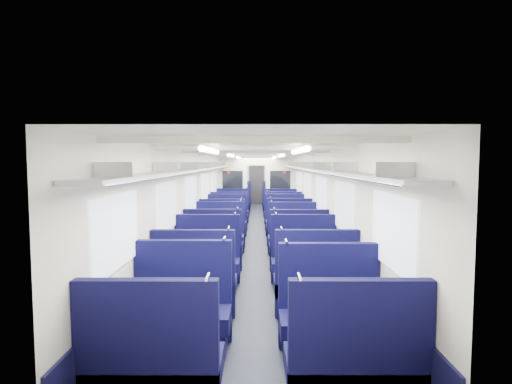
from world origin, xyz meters
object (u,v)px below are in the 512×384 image
Objects in this scene: seat_0 at (153,373)px; seat_27 at (274,199)px; seat_14 at (227,224)px; seat_18 at (232,213)px; seat_22 at (237,204)px; seat_10 at (219,238)px; bulkhead at (256,186)px; seat_4 at (195,287)px; seat_11 at (293,240)px; seat_8 at (214,250)px; end_door at (257,184)px; seat_21 at (278,207)px; seat_13 at (289,230)px; seat_16 at (229,218)px; seat_19 at (281,214)px; seat_2 at (182,315)px; seat_20 at (235,207)px; seat_7 at (304,264)px; seat_12 at (223,231)px; seat_25 at (275,201)px; seat_17 at (283,218)px; seat_23 at (276,204)px; seat_3 at (330,321)px; seat_15 at (286,224)px; seat_5 at (315,287)px; seat_24 at (238,201)px; seat_26 at (239,199)px; seat_1 at (354,373)px.

seat_0 is 1.00× the size of seat_27.
seat_14 is 2.47m from seat_18.
seat_10 is at bearing -90.00° from seat_22.
seat_14 is (-0.83, -3.72, -0.85)m from bulkhead.
seat_27 is at bearing 83.09° from seat_4.
seat_11 is at bearing 64.49° from seat_4.
seat_0 is at bearing -90.00° from seat_8.
end_door is 5.03m from seat_21.
seat_13 is at bearing -85.37° from end_door.
seat_0 is 1.00× the size of seat_18.
seat_16 and seat_19 have the same top height.
seat_8 is 8.99m from seat_22.
seat_2 and seat_20 have the same top height.
seat_7 is 1.00× the size of seat_20.
seat_8 is 1.98m from seat_11.
seat_25 is at bearing 78.03° from seat_12.
seat_13 is (1.66, 1.10, 0.00)m from seat_10.
seat_11 and seat_22 have the same top height.
seat_14 is at bearing 90.00° from seat_0.
seat_17 and seat_23 have the same top height.
seat_3 is at bearing -79.99° from seat_18.
seat_11 is 3.53m from seat_17.
seat_3 and seat_14 have the same top height.
seat_3 and seat_15 have the same top height.
seat_8 is at bearing -90.00° from seat_10.
bulkhead is 1.72m from seat_18.
seat_8 is at bearing -90.00° from seat_14.
seat_15 is 1.00× the size of seat_20.
seat_5 and seat_15 have the same top height.
seat_4 is (-1.66, 1.19, 0.00)m from seat_3.
seat_4 is 1.00× the size of seat_10.
seat_11 is 9.16m from seat_24.
seat_22 is at bearing 90.00° from seat_8.
bulkhead is 2.24× the size of seat_14.
seat_23 is 2.06m from seat_24.
seat_24 is (0.00, 4.27, 0.00)m from seat_18.
seat_21 is at bearing 81.46° from seat_2.
seat_0 is 8.29m from seat_15.
seat_0 is 1.00× the size of seat_3.
seat_12 is 8.95m from seat_26.
seat_27 is at bearing -56.68° from end_door.
seat_5 is at bearing -69.84° from seat_12.
seat_16 is 1.00× the size of seat_20.
seat_22 is at bearing -125.71° from seat_27.
seat_4 is (-1.66, 2.28, 0.00)m from seat_1.
seat_20 is at bearing 97.63° from seat_1.
seat_24 is (-1.66, 14.77, 0.00)m from seat_1.
seat_11 is (1.66, -0.13, 0.00)m from seat_10.
seat_10 and seat_22 have the same top height.
seat_27 is at bearing 90.00° from seat_25.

